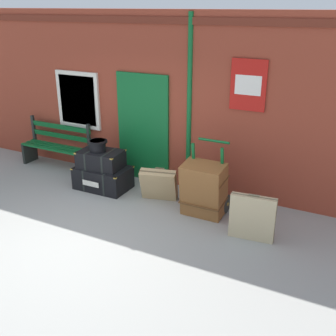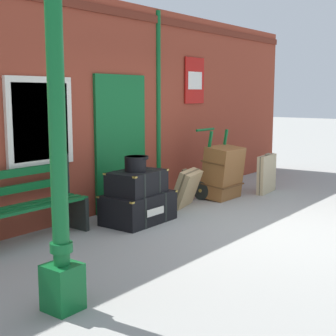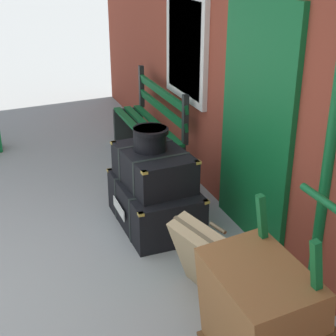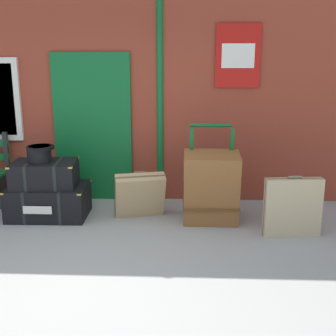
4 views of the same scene
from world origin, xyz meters
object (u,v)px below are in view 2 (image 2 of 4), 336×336
at_px(porters_trolley, 214,182).
at_px(platform_bench, 27,206).
at_px(lamp_post, 59,182).
at_px(round_hatbox, 136,163).
at_px(steamer_trunk_middle, 137,182).
at_px(large_brown_trunk, 223,172).
at_px(suitcase_olive, 267,174).
at_px(suitcase_tan, 186,188).
at_px(steamer_trunk_base, 138,208).

bearing_deg(porters_trolley, platform_bench, 173.31).
bearing_deg(lamp_post, round_hatbox, 28.58).
relative_size(lamp_post, steamer_trunk_middle, 3.41).
bearing_deg(large_brown_trunk, platform_bench, 170.65).
bearing_deg(platform_bench, round_hatbox, -18.82).
distance_m(platform_bench, porters_trolley, 3.67).
height_order(steamer_trunk_middle, round_hatbox, round_hatbox).
relative_size(round_hatbox, suitcase_olive, 0.47).
xyz_separation_m(steamer_trunk_middle, suitcase_tan, (1.22, 0.02, -0.28)).
relative_size(lamp_post, suitcase_tan, 4.12).
bearing_deg(platform_bench, lamp_post, -118.97).
bearing_deg(platform_bench, suitcase_olive, -11.99).
bearing_deg(suitcase_tan, lamp_post, -159.66).
height_order(lamp_post, steamer_trunk_base, lamp_post).
distance_m(steamer_trunk_base, large_brown_trunk, 2.13).
bearing_deg(lamp_post, porters_trolley, 17.04).
bearing_deg(large_brown_trunk, steamer_trunk_base, 176.83).
bearing_deg(round_hatbox, large_brown_trunk, -2.63).
distance_m(steamer_trunk_base, suitcase_tan, 1.20).
xyz_separation_m(steamer_trunk_base, suitcase_tan, (1.20, 0.02, 0.09)).
relative_size(lamp_post, platform_bench, 1.82).
bearing_deg(steamer_trunk_middle, suitcase_olive, -9.08).
xyz_separation_m(platform_bench, steamer_trunk_base, (1.53, -0.48, -0.23)).
distance_m(steamer_trunk_base, round_hatbox, 0.65).
relative_size(porters_trolley, suitcase_tan, 1.71).
bearing_deg(suitcase_tan, large_brown_trunk, -8.38).
relative_size(steamer_trunk_middle, suitcase_olive, 1.16).
bearing_deg(round_hatbox, steamer_trunk_base, 14.29).
xyz_separation_m(platform_bench, suitcase_olive, (4.57, -0.97, -0.10)).
distance_m(platform_bench, suitcase_tan, 2.77).
relative_size(platform_bench, steamer_trunk_base, 1.57).
bearing_deg(platform_bench, steamer_trunk_middle, -17.73).
bearing_deg(round_hatbox, lamp_post, -151.42).
bearing_deg(steamer_trunk_base, round_hatbox, -165.71).
height_order(large_brown_trunk, suitcase_tan, large_brown_trunk).
xyz_separation_m(steamer_trunk_base, steamer_trunk_middle, (-0.03, 0.00, 0.37)).
relative_size(steamer_trunk_middle, round_hatbox, 2.46).
height_order(steamer_trunk_base, suitcase_olive, suitcase_olive).
height_order(platform_bench, suitcase_olive, platform_bench).
bearing_deg(suitcase_olive, steamer_trunk_middle, 170.92).
bearing_deg(lamp_post, platform_bench, 61.03).
bearing_deg(suitcase_olive, suitcase_tan, 164.65).
bearing_deg(steamer_trunk_base, porters_trolley, 1.51).
height_order(round_hatbox, large_brown_trunk, round_hatbox).
relative_size(suitcase_olive, suitcase_tan, 1.04).
bearing_deg(large_brown_trunk, lamp_post, -164.91).
bearing_deg(round_hatbox, suitcase_olive, -8.64).
relative_size(porters_trolley, large_brown_trunk, 1.31).
bearing_deg(porters_trolley, suitcase_tan, -177.62).
xyz_separation_m(porters_trolley, large_brown_trunk, (-0.00, -0.17, 0.19)).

